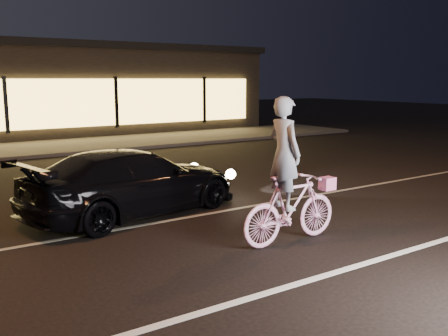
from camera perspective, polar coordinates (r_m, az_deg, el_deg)
ground at (r=7.53m, az=-1.49°, el=-9.97°), size 90.00×90.00×0.00m
lane_stripe_near at (r=6.40m, az=5.93°, el=-13.73°), size 60.00×0.12×0.01m
lane_stripe_far at (r=9.20m, az=-8.21°, el=-6.29°), size 60.00×0.10×0.01m
sidewalk at (r=19.52m, az=-22.38°, el=1.92°), size 30.00×4.00×0.12m
cyclist at (r=7.94m, az=7.45°, el=-2.75°), size 1.85×0.64×2.34m
sedan at (r=9.75m, az=-10.29°, el=-1.57°), size 4.66×2.63×1.27m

